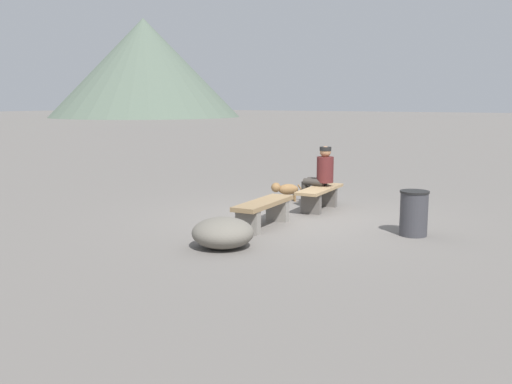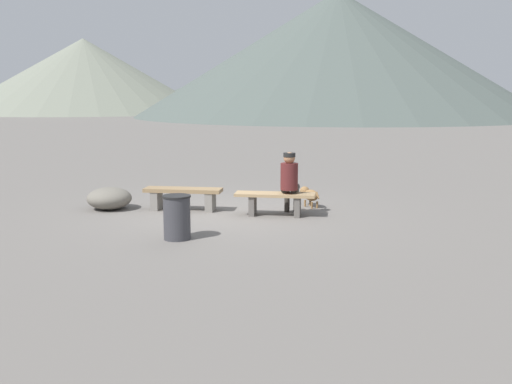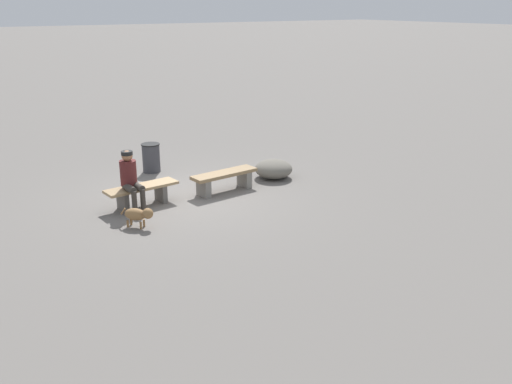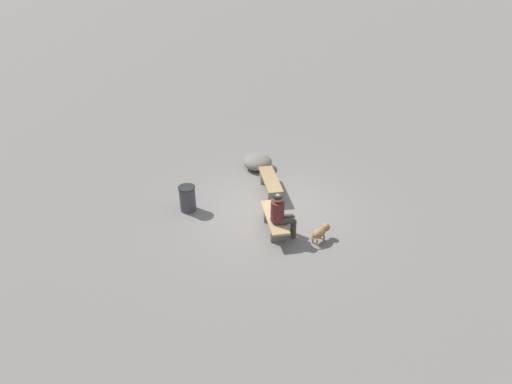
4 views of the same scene
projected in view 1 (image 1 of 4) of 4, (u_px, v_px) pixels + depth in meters
ground at (298, 220)px, 11.06m from camera, size 210.00×210.00×0.06m
bench_left at (264, 209)px, 10.25m from camera, size 1.67×0.59×0.47m
bench_right at (320, 194)px, 11.85m from camera, size 1.65×0.60×0.46m
seated_person at (321, 172)px, 12.08m from camera, size 0.37×0.67×1.29m
dog at (285, 189)px, 12.90m from camera, size 0.52×0.58×0.42m
trash_bin at (414, 213)px, 9.60m from camera, size 0.48×0.48×0.75m
boulder at (223, 233)px, 8.81m from camera, size 1.13×1.13×0.47m
distant_peak_3 at (144, 68)px, 78.84m from camera, size 25.89×25.89×13.23m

